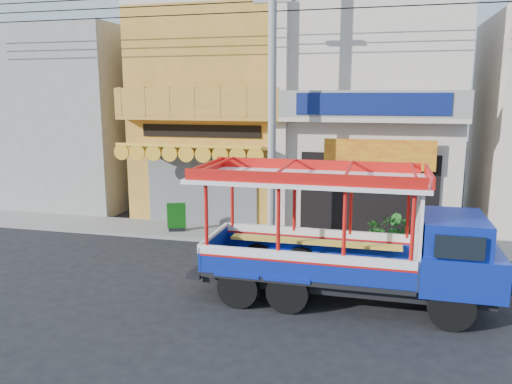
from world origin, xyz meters
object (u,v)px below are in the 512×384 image
songthaew_truck (365,240)px  potted_plant_a (378,228)px  green_sign (177,219)px  utility_pole (277,88)px  potted_plant_c (405,231)px  potted_plant_b (394,228)px

songthaew_truck → potted_plant_a: bearing=86.6°
green_sign → songthaew_truck: bearing=-34.6°
utility_pole → songthaew_truck: size_ratio=4.05×
potted_plant_a → potted_plant_c: potted_plant_c is taller
potted_plant_c → utility_pole: bearing=-71.1°
potted_plant_a → potted_plant_c: (0.85, -0.23, 0.02)m
utility_pole → potted_plant_b: utility_pole is taller
potted_plant_c → songthaew_truck: bearing=-3.3°
songthaew_truck → potted_plant_b: songthaew_truck is taller
utility_pole → potted_plant_c: bearing=8.6°
utility_pole → green_sign: utility_pole is taller
utility_pole → potted_plant_a: utility_pole is taller
songthaew_truck → potted_plant_c: bearing=76.4°
utility_pole → songthaew_truck: utility_pole is taller
utility_pole → potted_plant_b: size_ratio=29.58×
green_sign → potted_plant_a: green_sign is taller
potted_plant_b → potted_plant_c: bearing=-139.5°
songthaew_truck → potted_plant_c: (1.14, 4.71, -0.98)m
potted_plant_a → potted_plant_b: potted_plant_b is taller
potted_plant_a → potted_plant_c: bearing=-56.7°
green_sign → potted_plant_a: bearing=3.3°
potted_plant_b → songthaew_truck: bearing=153.8°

